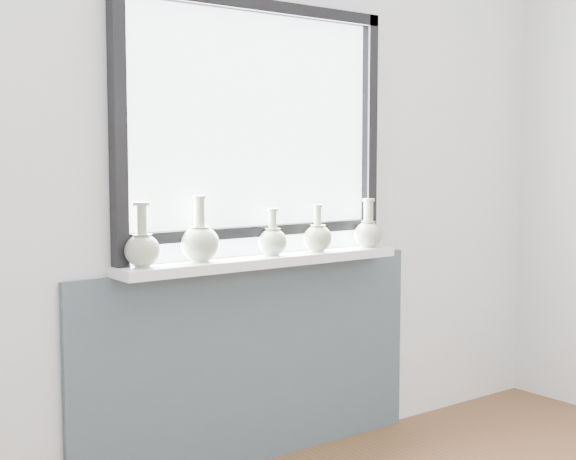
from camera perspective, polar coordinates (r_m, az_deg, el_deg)
back_wall at (r=3.38m, az=-2.66°, el=5.05°), size 3.60×0.02×2.60m
apron_panel at (r=3.47m, az=-2.32°, el=-9.47°), size 1.70×0.03×0.86m
windowsill at (r=3.33m, az=-1.66°, el=-2.20°), size 1.32×0.18×0.04m
window at (r=3.35m, az=-2.32°, el=7.47°), size 1.30×0.06×1.05m
vase_a at (r=3.03m, az=-10.32°, el=-1.20°), size 0.13×0.13×0.24m
vase_b at (r=3.15m, az=-6.27°, el=-0.79°), size 0.15×0.15×0.26m
vase_c at (r=3.34m, az=-1.09°, el=-0.71°), size 0.12×0.12×0.20m
vase_d at (r=3.47m, az=2.12°, el=-0.48°), size 0.13×0.13×0.20m
vase_e at (r=3.65m, az=5.73°, el=-0.12°), size 0.13×0.13×0.22m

